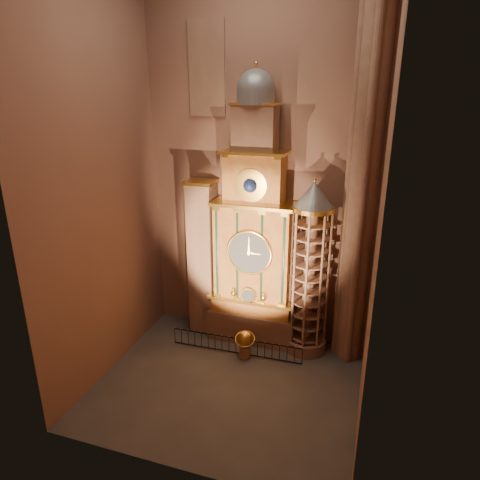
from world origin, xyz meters
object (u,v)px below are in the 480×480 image
(stair_turret, at_px, (310,272))
(iron_railing, at_px, (236,346))
(portrait_tower, at_px, (203,258))
(celestial_globe, at_px, (245,342))
(astronomical_clock, at_px, (254,241))

(stair_turret, relative_size, iron_railing, 1.33)
(portrait_tower, bearing_deg, celestial_globe, -32.88)
(astronomical_clock, height_order, stair_turret, astronomical_clock)
(celestial_globe, xyz_separation_m, iron_railing, (-0.61, 0.12, -0.47))
(iron_railing, bearing_deg, astronomical_clock, 78.17)
(stair_turret, xyz_separation_m, celestial_globe, (-3.34, -2.02, -4.21))
(portrait_tower, relative_size, iron_railing, 1.26)
(stair_turret, bearing_deg, celestial_globe, -148.85)
(portrait_tower, distance_m, celestial_globe, 5.89)
(celestial_globe, relative_size, iron_railing, 0.22)
(portrait_tower, relative_size, stair_turret, 0.94)
(astronomical_clock, distance_m, portrait_tower, 3.73)
(portrait_tower, relative_size, celestial_globe, 5.80)
(astronomical_clock, height_order, celestial_globe, astronomical_clock)
(celestial_globe, bearing_deg, portrait_tower, 147.12)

